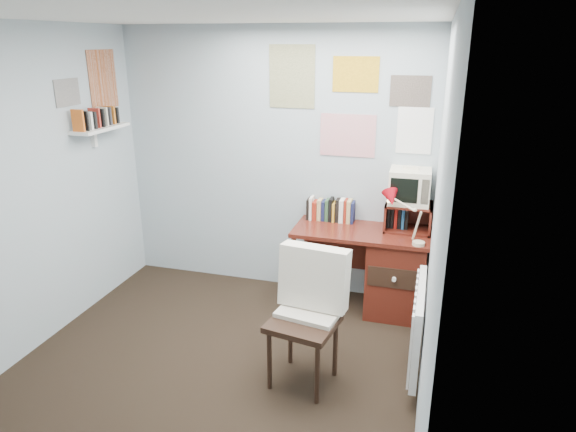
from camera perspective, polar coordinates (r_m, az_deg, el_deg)
name	(u,v)px	position (r m, az deg, el deg)	size (l,w,h in m)	color
ground	(202,386)	(3.94, -9.53, -18.11)	(3.50, 3.50, 0.00)	black
back_wall	(274,163)	(4.91, -1.60, 5.89)	(3.00, 0.02, 2.50)	#A1ACB8
left_wall	(1,203)	(4.22, -29.26, 1.24)	(0.02, 3.50, 2.50)	#A1ACB8
right_wall	(433,248)	(3.02, 15.83, -3.40)	(0.02, 3.50, 2.50)	#A1ACB8
ceiling	(178,14)	(3.16, -12.15, 21.11)	(3.00, 3.50, 0.02)	white
desk	(390,270)	(4.72, 11.24, -5.90)	(1.20, 0.55, 0.76)	#541C13
desk_chair	(303,323)	(3.67, 1.71, -11.82)	(0.49, 0.47, 0.96)	black
desk_lamp	(420,224)	(4.30, 14.49, -0.82)	(0.26, 0.22, 0.37)	red
tv_riser	(408,217)	(4.64, 13.20, -0.09)	(0.40, 0.30, 0.25)	#541C13
crt_tv	(410,185)	(4.57, 13.39, 3.42)	(0.35, 0.32, 0.33)	#ECE2C6
book_row	(339,210)	(4.77, 5.69, 0.68)	(0.60, 0.14, 0.22)	#541C13
radiator	(418,326)	(3.87, 14.27, -11.73)	(0.09, 0.80, 0.60)	white
wall_shelf	(100,128)	(4.89, -20.13, 9.13)	(0.20, 0.62, 0.24)	white
posters_back	(349,101)	(4.64, 6.79, 12.53)	(1.20, 0.01, 0.90)	white
posters_left	(86,84)	(4.90, -21.55, 13.49)	(0.01, 0.70, 0.60)	white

